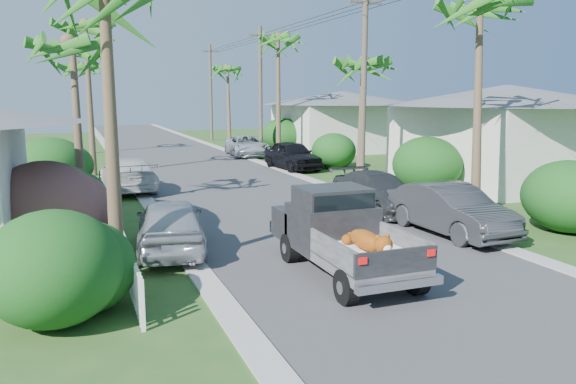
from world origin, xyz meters
name	(u,v)px	position (x,y,z in m)	size (l,w,h in m)	color
ground	(419,291)	(0.00, 0.00, 0.00)	(120.00, 120.00, 0.00)	#28531F
road	(192,164)	(0.00, 25.00, 0.01)	(8.00, 100.00, 0.02)	#38383A
curb_left	(122,167)	(-4.30, 25.00, 0.03)	(0.60, 100.00, 0.06)	#A5A39E
curb_right	(257,161)	(4.30, 25.00, 0.03)	(0.60, 100.00, 0.06)	#A5A39E
pickup_truck	(337,230)	(-1.03, 2.08, 1.01)	(1.98, 5.12, 2.06)	black
parked_car_rn	(450,210)	(3.88, 4.08, 0.78)	(1.65, 4.73, 1.56)	#2D2F32
parked_car_rm	(378,192)	(3.60, 8.04, 0.71)	(2.00, 4.91, 1.43)	#2D2F32
parked_car_rf	(292,155)	(5.00, 20.38, 0.83)	(1.95, 4.85, 1.65)	black
parked_car_rd	(247,146)	(4.62, 28.30, 0.75)	(2.47, 5.36, 1.49)	silver
parked_car_ln	(170,225)	(-4.62, 5.21, 0.76)	(1.80, 4.47, 1.52)	#B8BBC0
parked_car_lf	(128,175)	(-4.75, 16.05, 0.76)	(2.12, 5.22, 1.51)	silver
palm_l_b	(72,43)	(-6.80, 12.00, 6.15)	(4.40, 4.40, 7.40)	brown
palm_l_c	(85,25)	(-6.00, 22.00, 7.91)	(4.40, 4.40, 9.20)	brown
palm_l_d	(75,65)	(-6.50, 34.00, 6.44)	(4.40, 4.40, 7.70)	brown
palm_r_a	(484,2)	(6.30, 6.00, 7.42)	(4.40, 4.40, 8.70)	brown
palm_r_b	(363,61)	(6.60, 15.00, 5.95)	(4.40, 4.40, 7.20)	brown
palm_r_c	(278,37)	(6.20, 26.00, 8.11)	(4.40, 4.40, 9.40)	brown
palm_r_d	(228,68)	(6.50, 40.00, 6.74)	(4.40, 4.40, 8.00)	brown
shrub_l_a	(53,268)	(-7.50, 1.00, 1.10)	(2.60, 2.86, 2.20)	#184012
shrub_l_b	(45,209)	(-7.80, 6.00, 1.30)	(3.00, 3.30, 2.60)	#A51756
shrub_l_c	(63,195)	(-7.40, 10.00, 1.00)	(2.40, 2.64, 2.00)	#184012
shrub_l_d	(51,163)	(-8.00, 18.00, 1.20)	(3.20, 3.52, 2.40)	#184012
shrub_r_a	(570,196)	(7.60, 3.00, 1.15)	(2.80, 3.08, 2.30)	#184012
shrub_r_b	(427,164)	(7.80, 11.00, 1.25)	(3.00, 3.30, 2.50)	#184012
shrub_r_c	(334,151)	(7.50, 20.00, 1.05)	(2.60, 2.86, 2.10)	#184012
shrub_r_d	(283,135)	(8.00, 30.00, 1.30)	(3.20, 3.52, 2.60)	#184012
picket_fence	(118,236)	(-6.00, 5.50, 0.50)	(0.10, 11.00, 1.00)	white
house_right_near	(504,138)	(13.00, 12.00, 2.22)	(8.00, 9.00, 4.80)	silver
house_right_far	(342,123)	(13.00, 30.00, 2.12)	(9.00, 8.00, 4.60)	silver
utility_pole_b	(364,89)	(5.60, 13.00, 4.60)	(1.60, 0.26, 9.00)	brown
utility_pole_c	(261,91)	(5.60, 28.00, 4.60)	(1.60, 0.26, 9.00)	brown
utility_pole_d	(211,92)	(5.60, 43.00, 4.60)	(1.60, 0.26, 9.00)	brown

